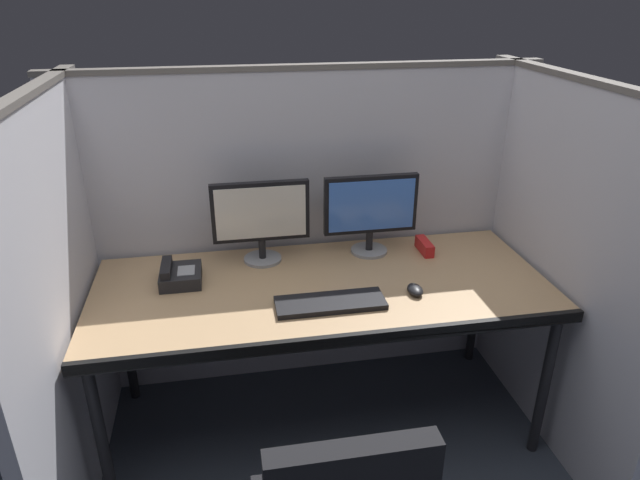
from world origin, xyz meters
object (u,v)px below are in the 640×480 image
(desk, at_px, (323,295))
(keyboard_main, at_px, (330,303))
(monitor_left, at_px, (261,216))
(computer_mouse, at_px, (415,290))
(desk_phone, at_px, (179,275))
(monitor_right, at_px, (371,209))
(red_stapler, at_px, (424,246))

(desk, xyz_separation_m, keyboard_main, (-0.00, -0.16, 0.06))
(monitor_left, relative_size, computer_mouse, 4.48)
(monitor_left, distance_m, desk_phone, 0.43)
(monitor_left, distance_m, computer_mouse, 0.74)
(desk, xyz_separation_m, monitor_right, (0.27, 0.28, 0.27))
(keyboard_main, distance_m, red_stapler, 0.66)
(desk, xyz_separation_m, monitor_left, (-0.23, 0.28, 0.27))
(keyboard_main, xyz_separation_m, computer_mouse, (0.36, 0.03, 0.01))
(keyboard_main, bearing_deg, desk, 88.96)
(monitor_left, relative_size, keyboard_main, 1.00)
(monitor_left, relative_size, desk_phone, 2.26)
(desk_phone, bearing_deg, monitor_left, 21.52)
(desk, distance_m, desk_phone, 0.61)
(keyboard_main, height_order, computer_mouse, computer_mouse)
(keyboard_main, height_order, desk_phone, desk_phone)
(monitor_right, distance_m, keyboard_main, 0.56)
(monitor_left, bearing_deg, desk_phone, -158.48)
(red_stapler, bearing_deg, monitor_right, 170.42)
(computer_mouse, bearing_deg, monitor_left, 144.86)
(desk, relative_size, desk_phone, 10.00)
(monitor_right, bearing_deg, monitor_left, 179.92)
(red_stapler, bearing_deg, keyboard_main, -143.29)
(monitor_left, bearing_deg, computer_mouse, -35.14)
(desk_phone, bearing_deg, desk, -12.82)
(computer_mouse, relative_size, red_stapler, 0.64)
(monitor_left, relative_size, red_stapler, 2.87)
(monitor_right, bearing_deg, computer_mouse, -78.38)
(monitor_left, height_order, monitor_right, same)
(keyboard_main, xyz_separation_m, desk_phone, (-0.59, 0.30, 0.02))
(monitor_right, height_order, keyboard_main, monitor_right)
(monitor_left, distance_m, keyboard_main, 0.53)
(monitor_left, xyz_separation_m, monitor_right, (0.50, -0.00, 0.00))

